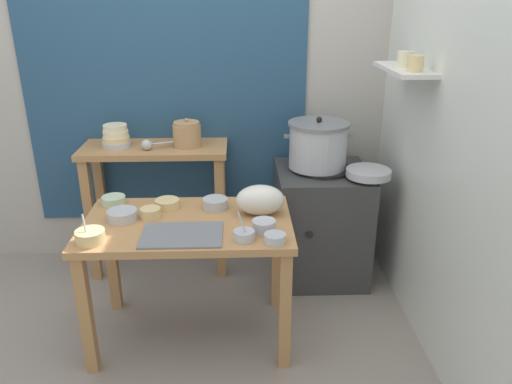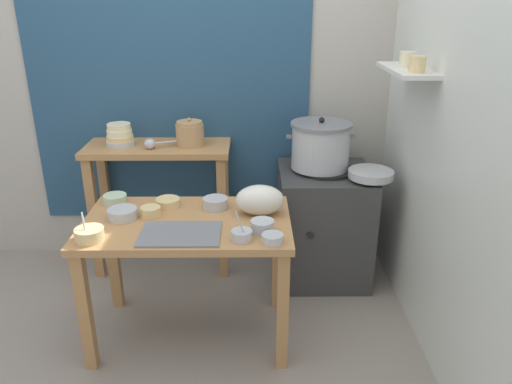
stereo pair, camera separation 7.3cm
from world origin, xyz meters
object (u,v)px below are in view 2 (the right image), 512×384
Objects in this scene: prep_bowl_2 at (262,226)px; prep_bowl_7 at (272,238)px; prep_bowl_0 at (89,234)px; back_shelf_table at (160,177)px; prep_bowl_3 at (242,235)px; prep_bowl_6 at (115,199)px; serving_tray at (180,234)px; steamer_pot at (321,145)px; stove_block at (323,224)px; bowl_stack_enamel at (120,136)px; wide_pan at (371,174)px; prep_bowl_5 at (216,203)px; prep_bowl_1 at (168,202)px; plastic_bag at (260,200)px; ladle at (151,144)px; prep_bowl_4 at (122,213)px; clay_pot at (190,134)px; prep_table at (188,239)px; prep_bowl_8 at (151,211)px.

prep_bowl_2 reaches higher than prep_bowl_7.
prep_bowl_2 is at bearing 5.69° from prep_bowl_0.
prep_bowl_0 is 1.19× the size of prep_bowl_2.
prep_bowl_3 is at bearing -60.23° from back_shelf_table.
serving_tray is at bearing -43.65° from prep_bowl_6.
steamer_pot is 3.10× the size of prep_bowl_0.
stove_block is 1.95× the size of serving_tray.
bowl_stack_enamel is at bearing 94.56° from prep_bowl_0.
wide_pan is at bearing 24.94° from prep_bowl_0.
prep_bowl_3 is at bearing -10.60° from serving_tray.
prep_bowl_5 is at bearing -43.01° from bowl_stack_enamel.
prep_bowl_5 is (0.15, 0.33, 0.03)m from serving_tray.
prep_bowl_1 is 1.27× the size of prep_bowl_7.
prep_bowl_0 is (0.08, -1.01, -0.21)m from bowl_stack_enamel.
prep_bowl_6 is (-1.52, -0.25, -0.06)m from wide_pan.
plastic_bag reaches higher than prep_bowl_1.
ladle is 0.88× the size of wide_pan.
prep_bowl_0 is 0.46m from prep_bowl_6.
prep_bowl_2 is (0.70, -0.85, -0.18)m from ladle.
steamer_pot is 1.32m from prep_bowl_4.
prep_bowl_5 is (0.67, -0.62, -0.22)m from bowl_stack_enamel.
plastic_bag is (0.45, -0.71, -0.18)m from clay_pot.
stove_block is 7.31× the size of prep_bowl_7.
back_shelf_table reaches higher than prep_bowl_3.
plastic_bag is at bearing -10.93° from prep_bowl_6.
prep_bowl_4 is at bearing 175.17° from prep_table.
steamer_pot is 3.25× the size of prep_bowl_1.
prep_bowl_1 is at bearing -96.43° from clay_pot.
prep_table is 0.52m from prep_bowl_6.
prep_bowl_1 is 1.14× the size of prep_bowl_2.
prep_bowl_6 reaches higher than serving_tray.
prep_bowl_1 is at bearing 174.80° from prep_bowl_5.
plastic_bag is at bearing -127.24° from stove_block.
prep_table is 1.15× the size of back_shelf_table.
prep_bowl_1 is at bearing -166.12° from wide_pan.
prep_bowl_7 is (0.79, -0.28, -0.01)m from prep_bowl_4.
prep_bowl_0 is 0.70m from prep_bowl_5.
prep_bowl_5 reaches higher than prep_bowl_8.
ladle is 0.95m from serving_tray.
prep_bowl_7 reaches higher than serving_tray.
back_shelf_table is 1.02m from prep_bowl_0.
clay_pot is (-0.06, 0.79, 0.37)m from prep_table.
plastic_bag is at bearing -123.74° from steamer_pot.
bowl_stack_enamel is at bearing 98.93° from prep_bowl_6.
prep_bowl_2 is 1.12× the size of prep_bowl_7.
ladle reaches higher than prep_bowl_0.
ladle is at bearing 113.30° from prep_table.
prep_bowl_6 is (-0.44, 0.24, 0.14)m from prep_table.
prep_table is 0.40m from prep_bowl_3.
stove_block is 0.92m from prep_bowl_5.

